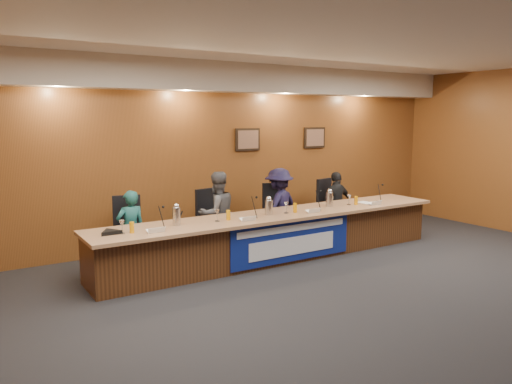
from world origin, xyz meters
TOP-DOWN VIEW (x-y plane):
  - floor at (0.00, 0.00)m, footprint 10.00×10.00m
  - ceiling at (0.00, 0.00)m, footprint 10.00×8.00m
  - wall_back at (0.00, 4.00)m, footprint 10.00×0.04m
  - soffit at (0.00, 3.75)m, footprint 10.00×0.50m
  - dais_body at (0.00, 2.40)m, footprint 6.00×0.80m
  - dais_top at (0.00, 2.35)m, footprint 6.10×0.95m
  - banner at (0.00, 1.99)m, footprint 2.20×0.02m
  - banner_text_upper at (0.00, 1.97)m, footprint 2.00×0.01m
  - banner_text_lower at (0.00, 1.97)m, footprint 1.60×0.01m
  - wall_photo_left at (0.40, 3.97)m, footprint 0.52×0.04m
  - wall_photo_right at (2.00, 3.97)m, footprint 0.52×0.04m
  - panelist_a at (-2.17, 3.11)m, footprint 0.45×0.30m
  - panelist_b at (-0.71, 3.11)m, footprint 0.70×0.56m
  - panelist_c at (0.53, 3.11)m, footprint 1.01×0.80m
  - panelist_d at (1.88, 3.11)m, footprint 0.74×0.34m
  - office_chair_a at (-2.17, 3.21)m, footprint 0.57×0.57m
  - office_chair_b at (-0.71, 3.21)m, footprint 0.55×0.55m
  - office_chair_c at (0.53, 3.21)m, footprint 0.63×0.63m
  - office_chair_d at (1.88, 3.21)m, footprint 0.58×0.58m
  - nameplate_a at (-2.15, 2.10)m, footprint 0.24×0.08m
  - microphone_a at (-2.03, 2.25)m, footprint 0.07×0.07m
  - juice_glass_a at (-2.43, 2.27)m, footprint 0.06×0.06m
  - water_glass_a at (-2.55, 2.30)m, footprint 0.08×0.08m
  - nameplate_b at (-0.73, 2.08)m, footprint 0.24×0.08m
  - microphone_b at (-0.55, 2.26)m, footprint 0.07×0.07m
  - juice_glass_b at (-0.94, 2.32)m, footprint 0.06×0.06m
  - water_glass_b at (-1.13, 2.32)m, footprint 0.08×0.08m
  - nameplate_c at (0.50, 2.08)m, footprint 0.24×0.08m
  - microphone_c at (0.68, 2.25)m, footprint 0.07×0.07m
  - juice_glass_c at (0.26, 2.28)m, footprint 0.06×0.06m
  - water_glass_c at (0.09, 2.29)m, footprint 0.08×0.08m
  - nameplate_d at (1.86, 2.06)m, footprint 0.24×0.08m
  - microphone_d at (2.09, 2.25)m, footprint 0.07×0.07m
  - juice_glass_d at (1.59, 2.28)m, footprint 0.06×0.06m
  - water_glass_d at (1.47, 2.33)m, footprint 0.08×0.08m
  - carafe_left at (-1.74, 2.39)m, footprint 0.11×0.11m
  - carafe_mid at (-0.20, 2.35)m, footprint 0.12×0.12m
  - carafe_right at (1.09, 2.40)m, footprint 0.12×0.12m
  - speakerphone at (-2.69, 2.36)m, footprint 0.32×0.32m
  - paper_stack at (1.87, 2.32)m, footprint 0.26×0.33m

SIDE VIEW (x-z plane):
  - floor at x=0.00m, z-range 0.00..0.00m
  - banner_text_lower at x=0.00m, z-range 0.16..0.44m
  - dais_body at x=0.00m, z-range 0.00..0.70m
  - banner at x=0.00m, z-range 0.05..0.71m
  - office_chair_a at x=-2.17m, z-range 0.44..0.52m
  - office_chair_b at x=-0.71m, z-range 0.44..0.52m
  - office_chair_c at x=0.53m, z-range 0.44..0.52m
  - office_chair_d at x=1.88m, z-range 0.44..0.52m
  - banner_text_upper at x=0.00m, z-range 0.53..0.63m
  - panelist_a at x=-2.17m, z-range 0.00..1.19m
  - panelist_d at x=1.88m, z-range 0.00..1.24m
  - panelist_c at x=0.53m, z-range 0.00..1.38m
  - panelist_b at x=-0.71m, z-range 0.00..1.39m
  - dais_top at x=0.00m, z-range 0.70..0.75m
  - paper_stack at x=1.87m, z-range 0.75..0.76m
  - microphone_a at x=-2.03m, z-range 0.75..0.77m
  - microphone_b at x=-0.55m, z-range 0.75..0.77m
  - microphone_c at x=0.68m, z-range 0.75..0.77m
  - microphone_d at x=2.09m, z-range 0.75..0.77m
  - speakerphone at x=-2.69m, z-range 0.75..0.80m
  - nameplate_a at x=-2.15m, z-range 0.74..0.85m
  - nameplate_b at x=-0.73m, z-range 0.74..0.85m
  - nameplate_c at x=0.50m, z-range 0.74..0.85m
  - nameplate_d at x=1.86m, z-range 0.74..0.85m
  - juice_glass_a at x=-2.43m, z-range 0.75..0.90m
  - juice_glass_b at x=-0.94m, z-range 0.75..0.90m
  - juice_glass_c at x=0.26m, z-range 0.75..0.90m
  - juice_glass_d at x=1.59m, z-range 0.75..0.90m
  - water_glass_a at x=-2.55m, z-range 0.75..0.93m
  - water_glass_b at x=-1.13m, z-range 0.75..0.93m
  - water_glass_c at x=0.09m, z-range 0.75..0.93m
  - water_glass_d at x=1.47m, z-range 0.75..0.93m
  - carafe_mid at x=-0.20m, z-range 0.75..0.98m
  - carafe_right at x=1.09m, z-range 0.75..0.99m
  - carafe_left at x=-1.74m, z-range 0.75..1.01m
  - wall_back at x=0.00m, z-range 0.00..3.20m
  - wall_photo_left at x=0.40m, z-range 1.64..2.06m
  - wall_photo_right at x=2.00m, z-range 1.64..2.06m
  - soffit at x=0.00m, z-range 2.70..3.20m
  - ceiling at x=0.00m, z-range 3.18..3.22m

